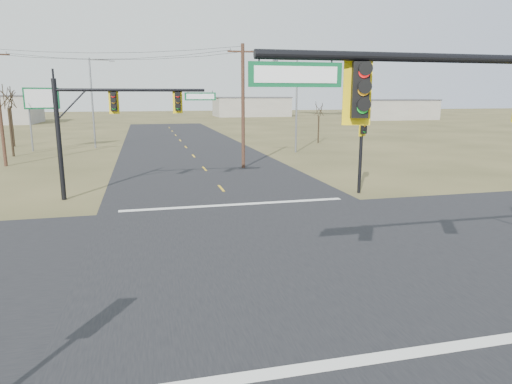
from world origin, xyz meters
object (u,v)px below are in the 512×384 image
pedestal_signal_ne (362,136)px  bare_tree_a (7,96)px  bare_tree_b (9,97)px  streetlight_c (94,98)px  utility_pole_near (243,105)px  mast_arm_far (116,112)px  bare_tree_c (319,109)px  highway_sign (42,107)px  streetlight_a (295,100)px

pedestal_signal_ne → bare_tree_a: size_ratio=0.67×
bare_tree_a → bare_tree_b: (-2.18, 9.29, -0.08)m
streetlight_c → utility_pole_near: bearing=-51.7°
mast_arm_far → pedestal_signal_ne: mast_arm_far is taller
bare_tree_a → bare_tree_b: size_ratio=1.02×
streetlight_c → bare_tree_c: 25.87m
bare_tree_b → pedestal_signal_ne: bearing=-50.7°
mast_arm_far → bare_tree_c: bearing=52.2°
streetlight_c → bare_tree_a: 9.07m
highway_sign → streetlight_c: bearing=-3.7°
mast_arm_far → bare_tree_a: size_ratio=1.24×
highway_sign → streetlight_a: size_ratio=0.70×
pedestal_signal_ne → bare_tree_c: bare_tree_c is taller
bare_tree_b → bare_tree_c: (35.18, -4.56, -1.42)m
utility_pole_near → bare_tree_b: size_ratio=1.38×
streetlight_a → bare_tree_b: (-29.27, 12.83, 0.32)m
highway_sign → pedestal_signal_ne: bearing=-73.5°
pedestal_signal_ne → streetlight_c: 33.88m
pedestal_signal_ne → bare_tree_c: size_ratio=0.90×
streetlight_a → highway_sign: bearing=140.1°
bare_tree_c → pedestal_signal_ne: bearing=-106.6°
pedestal_signal_ne → streetlight_a: bearing=61.7°
utility_pole_near → bare_tree_b: utility_pole_near is taller
mast_arm_far → utility_pole_near: bearing=46.8°
mast_arm_far → streetlight_a: size_ratio=0.94×
streetlight_c → bare_tree_b: bearing=161.0°
pedestal_signal_ne → bare_tree_b: bearing=108.1°
mast_arm_far → utility_pole_near: (9.11, 8.74, 0.19)m
highway_sign → streetlight_c: size_ratio=0.67×
streetlight_c → bare_tree_b: streetlight_c is taller
streetlight_a → streetlight_c: (-19.91, 9.09, 0.17)m
mast_arm_far → pedestal_signal_ne: bearing=-7.1°
mast_arm_far → streetlight_a: streetlight_a is taller
mast_arm_far → bare_tree_a: (-10.79, 21.00, 0.85)m
pedestal_signal_ne → utility_pole_near: utility_pole_near is taller
bare_tree_a → highway_sign: bearing=59.8°
highway_sign → streetlight_c: (4.95, 1.72, 0.86)m
streetlight_c → mast_arm_far: bearing=-79.5°
mast_arm_far → pedestal_signal_ne: 14.07m
bare_tree_a → pedestal_signal_ne: bearing=-43.6°
streetlight_a → bare_tree_c: size_ratio=1.77×
pedestal_signal_ne → streetlight_c: (-17.41, 29.00, 2.00)m
utility_pole_near → streetlight_c: size_ratio=0.99×
utility_pole_near → streetlight_a: bearing=50.5°
bare_tree_b → bare_tree_c: bearing=-7.4°
highway_sign → bare_tree_b: bare_tree_b is taller
pedestal_signal_ne → utility_pole_near: bearing=91.6°
pedestal_signal_ne → streetlight_a: 20.15m
pedestal_signal_ne → highway_sign: size_ratio=0.73×
utility_pole_near → streetlight_c: 21.90m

